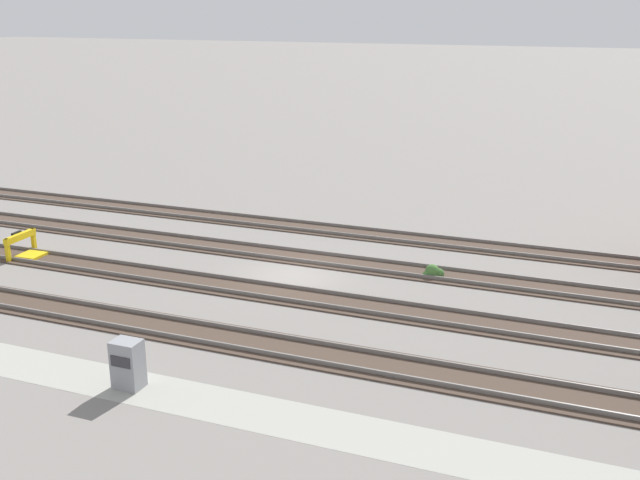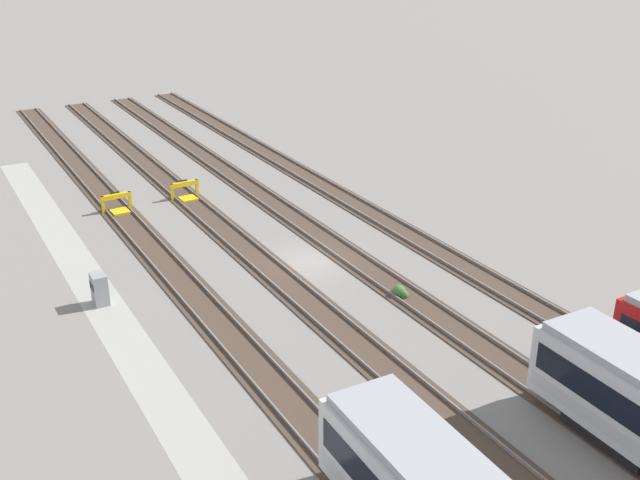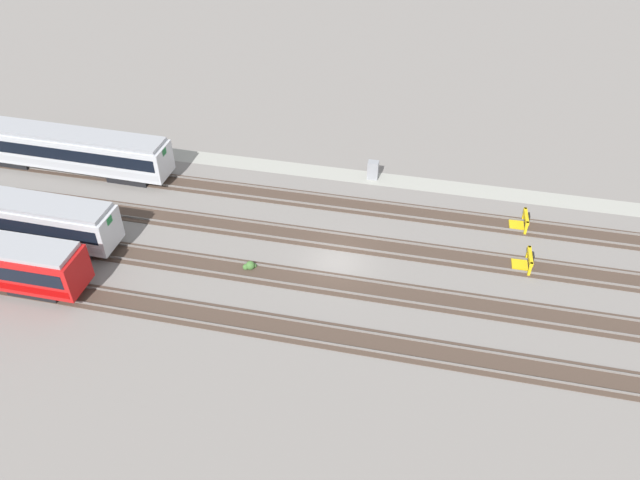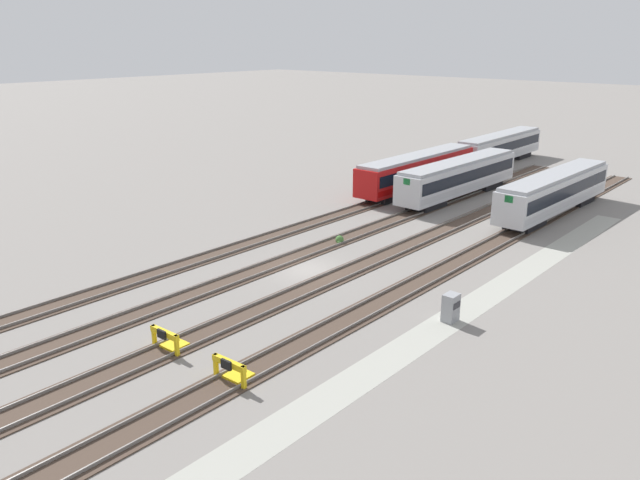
# 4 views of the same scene
# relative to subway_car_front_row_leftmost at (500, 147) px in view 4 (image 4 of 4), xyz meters

# --- Properties ---
(ground_plane) EXTENTS (400.00, 400.00, 0.00)m
(ground_plane) POSITION_rel_subway_car_front_row_leftmost_xyz_m (-43.48, -7.04, -2.04)
(ground_plane) COLOR gray
(service_walkway) EXTENTS (54.00, 2.00, 0.01)m
(service_walkway) POSITION_rel_subway_car_front_row_leftmost_xyz_m (-43.48, -18.34, -2.04)
(service_walkway) COLOR #9E9E93
(service_walkway) RESTS_ON ground
(rail_track_nearest) EXTENTS (90.00, 2.23, 0.21)m
(rail_track_nearest) POSITION_rel_subway_car_front_row_leftmost_xyz_m (-43.48, -14.10, -2.00)
(rail_track_nearest) COLOR #47382D
(rail_track_nearest) RESTS_ON ground
(rail_track_near_inner) EXTENTS (90.00, 2.24, 0.21)m
(rail_track_near_inner) POSITION_rel_subway_car_front_row_leftmost_xyz_m (-43.48, -9.39, -2.00)
(rail_track_near_inner) COLOR #47382D
(rail_track_near_inner) RESTS_ON ground
(rail_track_middle) EXTENTS (90.00, 2.24, 0.21)m
(rail_track_middle) POSITION_rel_subway_car_front_row_leftmost_xyz_m (-43.48, -4.69, -2.00)
(rail_track_middle) COLOR #47382D
(rail_track_middle) RESTS_ON ground
(rail_track_far_inner) EXTENTS (90.00, 2.23, 0.21)m
(rail_track_far_inner) POSITION_rel_subway_car_front_row_leftmost_xyz_m (-43.48, 0.02, -2.00)
(rail_track_far_inner) COLOR #47382D
(rail_track_far_inner) RESTS_ON ground
(subway_car_front_row_leftmost) EXTENTS (18.03, 3.04, 3.70)m
(subway_car_front_row_leftmost) POSITION_rel_subway_car_front_row_leftmost_xyz_m (0.00, 0.00, 0.00)
(subway_car_front_row_leftmost) COLOR silver
(subway_car_front_row_leftmost) RESTS_ON ground
(subway_car_front_row_left_inner) EXTENTS (18.06, 3.22, 3.70)m
(subway_car_front_row_left_inner) POSITION_rel_subway_car_front_row_leftmost_xyz_m (-18.78, -14.12, 0.00)
(subway_car_front_row_left_inner) COLOR silver
(subway_car_front_row_left_inner) RESTS_ON ground
(subway_car_front_row_centre) EXTENTS (18.01, 2.90, 3.70)m
(subway_car_front_row_centre) POSITION_rel_subway_car_front_row_leftmost_xyz_m (-18.78, 0.02, 0.00)
(subway_car_front_row_centre) COLOR #B71414
(subway_car_front_row_centre) RESTS_ON ground
(subway_car_front_row_right_inner) EXTENTS (18.05, 3.16, 3.70)m
(subway_car_front_row_right_inner) POSITION_rel_subway_car_front_row_leftmost_xyz_m (-18.78, -4.67, 0.00)
(subway_car_front_row_right_inner) COLOR silver
(subway_car_front_row_right_inner) RESTS_ON ground
(bumper_stop_nearest_track) EXTENTS (1.38, 2.01, 1.22)m
(bumper_stop_nearest_track) POSITION_rel_subway_car_front_row_leftmost_xyz_m (-56.38, -14.09, -1.53)
(bumper_stop_nearest_track) COLOR gold
(bumper_stop_nearest_track) RESTS_ON ground
(bumper_stop_near_inner_track) EXTENTS (1.37, 2.01, 1.22)m
(bumper_stop_near_inner_track) POSITION_rel_subway_car_front_row_leftmost_xyz_m (-56.48, -9.38, -1.53)
(bumper_stop_near_inner_track) COLOR gold
(bumper_stop_near_inner_track) RESTS_ON ground
(electrical_cabinet) EXTENTS (0.90, 0.73, 1.60)m
(electrical_cabinet) POSITION_rel_subway_car_front_row_leftmost_xyz_m (-44.29, -18.39, -1.24)
(electrical_cabinet) COLOR gray
(electrical_cabinet) RESTS_ON ground
(weed_clump) EXTENTS (0.92, 0.70, 0.64)m
(weed_clump) POSITION_rel_subway_car_front_row_leftmost_xyz_m (-37.59, -5.04, -1.80)
(weed_clump) COLOR #427033
(weed_clump) RESTS_ON ground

